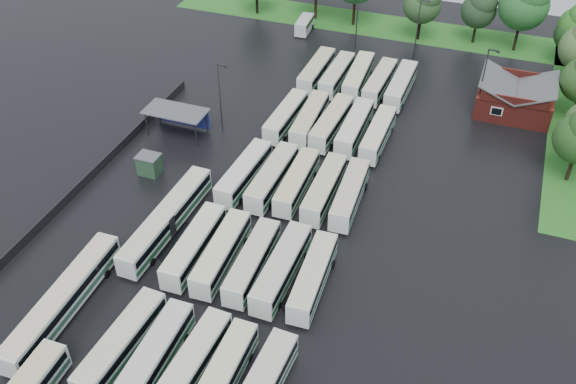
% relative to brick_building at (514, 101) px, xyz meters
% --- Properties ---
extents(ground, '(160.00, 160.00, 0.00)m').
position_rel_brick_building_xyz_m(ground, '(-24.00, -42.77, -1.87)').
color(ground, black).
rests_on(ground, ground).
extents(brick_building, '(10.07, 8.60, 5.39)m').
position_rel_brick_building_xyz_m(brick_building, '(0.00, 0.00, 0.00)').
color(brick_building, maroon).
rests_on(brick_building, ground).
extents(wash_shed, '(8.20, 4.20, 3.58)m').
position_rel_brick_building_xyz_m(wash_shed, '(-41.20, -20.74, 1.12)').
color(wash_shed, '#2D2D30').
rests_on(wash_shed, ground).
extents(utility_hut, '(2.70, 2.20, 2.62)m').
position_rel_brick_building_xyz_m(utility_hut, '(-40.20, -30.17, -0.55)').
color(utility_hut, '#26472C').
rests_on(utility_hut, ground).
extents(grass_strip_north, '(80.00, 10.00, 0.01)m').
position_rel_brick_building_xyz_m(grass_strip_north, '(-22.00, 22.03, -1.86)').
color(grass_strip_north, '#266E1F').
rests_on(grass_strip_north, ground).
extents(west_fence, '(0.10, 50.00, 1.20)m').
position_rel_brick_building_xyz_m(west_fence, '(-46.20, -34.77, -1.27)').
color(west_fence, '#2D2D30').
rests_on(west_fence, ground).
extents(bus_r1c0, '(2.90, 11.26, 3.11)m').
position_rel_brick_building_xyz_m(bus_r1c0, '(-28.59, -54.94, -0.16)').
color(bus_r1c0, white).
rests_on(bus_r1c0, ground).
extents(bus_r1c1, '(2.54, 11.13, 3.09)m').
position_rel_brick_building_xyz_m(bus_r1c1, '(-25.22, -55.22, -0.17)').
color(bus_r1c1, white).
rests_on(bus_r1c1, ground).
extents(bus_r1c2, '(2.75, 11.00, 3.04)m').
position_rel_brick_building_xyz_m(bus_r1c2, '(-21.81, -54.84, -0.19)').
color(bus_r1c2, white).
rests_on(bus_r1c2, ground).
extents(bus_r1c3, '(2.36, 10.77, 3.00)m').
position_rel_brick_building_xyz_m(bus_r1c3, '(-18.89, -55.07, -0.22)').
color(bus_r1c3, white).
rests_on(bus_r1c3, ground).
extents(bus_r2c0, '(2.64, 11.23, 3.11)m').
position_rel_brick_building_xyz_m(bus_r2c0, '(-28.29, -41.53, -0.15)').
color(bus_r2c0, white).
rests_on(bus_r2c0, ground).
extents(bus_r2c1, '(2.81, 11.14, 3.08)m').
position_rel_brick_building_xyz_m(bus_r2c1, '(-25.23, -41.51, -0.17)').
color(bus_r2c1, white).
rests_on(bus_r2c1, ground).
extents(bus_r2c2, '(2.65, 10.86, 3.00)m').
position_rel_brick_building_xyz_m(bus_r2c2, '(-21.82, -41.55, -0.21)').
color(bus_r2c2, white).
rests_on(bus_r2c2, ground).
extents(bus_r2c3, '(2.47, 11.38, 3.16)m').
position_rel_brick_building_xyz_m(bus_r2c3, '(-18.70, -41.47, -0.13)').
color(bus_r2c3, white).
rests_on(bus_r2c3, ground).
extents(bus_r2c4, '(2.84, 10.90, 3.01)m').
position_rel_brick_building_xyz_m(bus_r2c4, '(-15.44, -41.41, -0.21)').
color(bus_r2c4, white).
rests_on(bus_r2c4, ground).
extents(bus_r3c0, '(2.83, 11.23, 3.10)m').
position_rel_brick_building_xyz_m(bus_r3c0, '(-28.47, -28.22, -0.16)').
color(bus_r3c0, white).
rests_on(bus_r3c0, ground).
extents(bus_r3c1, '(2.56, 11.35, 3.15)m').
position_rel_brick_building_xyz_m(bus_r3c1, '(-25.05, -27.88, -0.13)').
color(bus_r3c1, white).
rests_on(bus_r3c1, ground).
extents(bus_r3c2, '(2.55, 10.83, 3.00)m').
position_rel_brick_building_xyz_m(bus_r3c2, '(-22.08, -27.62, -0.22)').
color(bus_r3c2, white).
rests_on(bus_r3c2, ground).
extents(bus_r3c3, '(2.52, 11.13, 3.09)m').
position_rel_brick_building_xyz_m(bus_r3c3, '(-18.66, -27.81, -0.17)').
color(bus_r3c3, white).
rests_on(bus_r3c3, ground).
extents(bus_r3c4, '(2.84, 11.01, 3.04)m').
position_rel_brick_building_xyz_m(bus_r3c4, '(-15.66, -27.68, -0.20)').
color(bus_r3c4, white).
rests_on(bus_r3c4, ground).
extents(bus_r4c0, '(2.59, 10.92, 3.02)m').
position_rel_brick_building_xyz_m(bus_r4c0, '(-28.31, -14.57, -0.20)').
color(bus_r4c0, white).
rests_on(bus_r4c0, ground).
extents(bus_r4c1, '(2.83, 11.26, 3.11)m').
position_rel_brick_building_xyz_m(bus_r4c1, '(-25.09, -14.17, -0.15)').
color(bus_r4c1, white).
rests_on(bus_r4c1, ground).
extents(bus_r4c2, '(2.87, 11.40, 3.15)m').
position_rel_brick_building_xyz_m(bus_r4c2, '(-22.07, -14.07, -0.13)').
color(bus_r4c2, white).
rests_on(bus_r4c2, ground).
extents(bus_r4c3, '(2.51, 11.30, 3.14)m').
position_rel_brick_building_xyz_m(bus_r4c3, '(-18.95, -14.10, -0.14)').
color(bus_r4c3, white).
rests_on(bus_r4c3, ground).
extents(bus_r4c4, '(2.36, 10.86, 3.02)m').
position_rel_brick_building_xyz_m(bus_r4c4, '(-15.69, -14.55, -0.21)').
color(bus_r4c4, white).
rests_on(bus_r4c4, ground).
extents(bus_r5c0, '(2.45, 11.21, 3.12)m').
position_rel_brick_building_xyz_m(bus_r5c0, '(-28.52, -0.96, -0.15)').
color(bus_r5c0, white).
rests_on(bus_r5c0, ground).
extents(bus_r5c1, '(2.46, 10.93, 3.03)m').
position_rel_brick_building_xyz_m(bus_r5c1, '(-25.32, -1.02, -0.20)').
color(bus_r5c1, white).
rests_on(bus_r5c1, ground).
extents(bus_r5c2, '(2.94, 11.48, 3.17)m').
position_rel_brick_building_xyz_m(bus_r5c2, '(-22.18, -0.48, -0.12)').
color(bus_r5c2, white).
rests_on(bus_r5c2, ground).
extents(bus_r5c3, '(2.70, 11.02, 3.05)m').
position_rel_brick_building_xyz_m(bus_r5c3, '(-18.84, -0.91, -0.19)').
color(bus_r5c3, white).
rests_on(bus_r5c3, ground).
extents(bus_r5c4, '(2.52, 11.35, 3.15)m').
position_rel_brick_building_xyz_m(bus_r5c4, '(-15.71, -1.01, -0.13)').
color(bus_r5c4, white).
rests_on(bus_r5c4, ground).
extents(artic_bus_west_b, '(2.67, 16.54, 3.06)m').
position_rel_brick_building_xyz_m(artic_bus_west_b, '(-32.99, -38.78, -0.17)').
color(artic_bus_west_b, white).
rests_on(artic_bus_west_b, ground).
extents(artic_bus_west_c, '(2.74, 16.51, 3.05)m').
position_rel_brick_building_xyz_m(artic_bus_west_c, '(-36.42, -52.46, -0.17)').
color(artic_bus_west_c, white).
rests_on(artic_bus_west_c, ground).
extents(minibus, '(2.44, 5.65, 2.41)m').
position_rel_brick_building_xyz_m(minibus, '(-35.95, 14.90, -0.53)').
color(minibus, silver).
rests_on(minibus, ground).
extents(tree_north_3, '(6.24, 6.24, 10.34)m').
position_rel_brick_building_xyz_m(tree_north_3, '(-16.86, 18.76, 4.78)').
color(tree_north_3, black).
rests_on(tree_north_3, ground).
extents(tree_north_4, '(5.68, 5.68, 9.41)m').
position_rel_brick_building_xyz_m(tree_north_4, '(-8.00, 20.73, 4.19)').
color(tree_north_4, black).
rests_on(tree_north_4, ground).
extents(tree_north_5, '(7.82, 7.82, 12.95)m').
position_rel_brick_building_xyz_m(tree_north_5, '(-1.32, 20.08, 6.47)').
color(tree_north_5, black).
rests_on(tree_north_5, ground).
extents(tree_east_4, '(5.00, 5.00, 8.28)m').
position_rel_brick_building_xyz_m(tree_east_4, '(6.35, 18.03, 3.46)').
color(tree_east_4, black).
rests_on(tree_east_4, ground).
extents(lamp_post_ne, '(1.54, 0.30, 9.99)m').
position_rel_brick_building_xyz_m(lamp_post_ne, '(-4.53, -2.55, 3.93)').
color(lamp_post_ne, '#2D2D30').
rests_on(lamp_post_ne, ground).
extents(lamp_post_nw, '(1.50, 0.29, 9.72)m').
position_rel_brick_building_xyz_m(lamp_post_nw, '(-35.99, -18.12, 3.78)').
color(lamp_post_nw, '#2D2D30').
rests_on(lamp_post_nw, ground).
extents(lamp_post_back_w, '(1.63, 0.32, 10.55)m').
position_rel_brick_building_xyz_m(lamp_post_back_w, '(-25.86, 11.76, 4.26)').
color(lamp_post_back_w, '#2D2D30').
rests_on(lamp_post_back_w, ground).
extents(lamp_post_back_e, '(1.52, 0.30, 9.87)m').
position_rel_brick_building_xyz_m(lamp_post_back_e, '(-16.06, 11.15, 3.86)').
color(lamp_post_back_e, '#2D2D30').
rests_on(lamp_post_back_e, ground).
extents(puddle_2, '(8.26, 8.26, 0.01)m').
position_rel_brick_building_xyz_m(puddle_2, '(-29.11, -39.95, -1.86)').
color(puddle_2, black).
rests_on(puddle_2, ground).
extents(puddle_3, '(3.16, 3.16, 0.01)m').
position_rel_brick_building_xyz_m(puddle_3, '(-16.17, -44.01, -1.86)').
color(puddle_3, black).
rests_on(puddle_3, ground).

